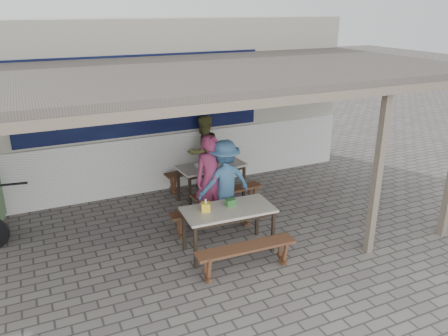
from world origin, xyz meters
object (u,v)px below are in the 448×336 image
(table_right, at_px, (228,213))
(tissue_box, at_px, (206,207))
(table_left, at_px, (211,169))
(bench_right_wall, at_px, (213,214))
(patron_wall_side, at_px, (204,152))
(patron_street_side, at_px, (211,180))
(condiment_jar, at_px, (220,158))
(bench_left_street, at_px, (227,195))
(patron_right_table, at_px, (224,181))
(bench_right_street, at_px, (246,253))
(donation_box, at_px, (230,202))
(bench_left_wall, at_px, (197,174))
(condiment_bowl, at_px, (199,166))

(table_right, height_order, tissue_box, tissue_box)
(table_left, relative_size, bench_right_wall, 0.91)
(bench_right_wall, relative_size, patron_wall_side, 0.97)
(patron_street_side, relative_size, condiment_jar, 18.42)
(bench_left_street, xyz_separation_m, patron_street_side, (-0.44, -0.28, 0.49))
(patron_right_table, relative_size, condiment_jar, 17.23)
(table_right, distance_m, patron_wall_side, 2.78)
(patron_street_side, xyz_separation_m, patron_right_table, (0.24, -0.04, -0.05))
(bench_right_street, height_order, bench_right_wall, same)
(bench_right_street, distance_m, bench_right_wall, 1.36)
(patron_wall_side, bearing_deg, donation_box, 65.17)
(table_left, height_order, tissue_box, tissue_box)
(bench_right_street, distance_m, patron_street_side, 1.79)
(patron_wall_side, height_order, tissue_box, patron_wall_side)
(bench_left_wall, bearing_deg, donation_box, -104.22)
(bench_left_street, bearing_deg, condiment_bowl, 111.24)
(table_right, distance_m, patron_street_side, 1.06)
(bench_right_wall, relative_size, condiment_jar, 17.09)
(tissue_box, xyz_separation_m, condiment_jar, (1.15, 2.06, -0.02))
(patron_wall_side, relative_size, condiment_jar, 17.64)
(table_right, height_order, patron_wall_side, patron_wall_side)
(patron_street_side, xyz_separation_m, condiment_bowl, (0.13, 0.91, -0.05))
(donation_box, distance_m, condiment_jar, 2.17)
(patron_right_table, bearing_deg, patron_street_side, -13.29)
(donation_box, relative_size, condiment_bowl, 0.78)
(bench_left_street, distance_m, donation_box, 1.41)
(bench_left_street, height_order, bench_right_wall, same)
(patron_street_side, relative_size, patron_right_table, 1.07)
(bench_right_wall, height_order, patron_street_side, patron_street_side)
(bench_left_wall, xyz_separation_m, patron_right_table, (-0.09, -1.58, 0.44))
(patron_street_side, bearing_deg, bench_right_street, -92.83)
(bench_left_street, bearing_deg, bench_right_wall, -136.38)
(patron_street_side, distance_m, patron_right_table, 0.25)
(table_right, bearing_deg, bench_left_wall, 82.03)
(table_left, distance_m, patron_right_table, 0.97)
(patron_right_table, bearing_deg, condiment_jar, -113.50)
(bench_left_wall, relative_size, condiment_bowl, 7.03)
(donation_box, bearing_deg, bench_left_wall, 80.93)
(table_right, relative_size, condiment_bowl, 7.01)
(patron_right_table, bearing_deg, donation_box, 67.75)
(table_left, distance_m, table_right, 2.02)
(table_right, bearing_deg, bench_right_wall, 90.00)
(bench_left_wall, xyz_separation_m, bench_right_wall, (-0.45, -1.90, 0.00))
(bench_right_street, xyz_separation_m, patron_wall_side, (0.70, 3.37, 0.45))
(table_left, xyz_separation_m, patron_street_side, (-0.39, -0.91, 0.16))
(bench_right_street, bearing_deg, patron_street_side, 86.64)
(donation_box, bearing_deg, bench_right_wall, 94.69)
(bench_right_street, height_order, condiment_jar, condiment_jar)
(condiment_jar, bearing_deg, bench_right_wall, -117.88)
(bench_right_street, distance_m, patron_wall_side, 3.47)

